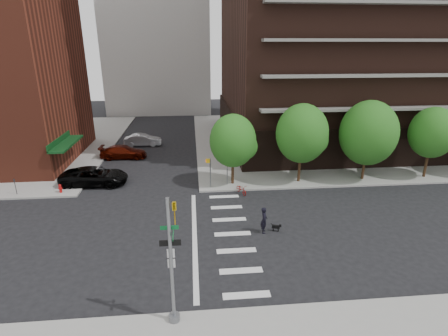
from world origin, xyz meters
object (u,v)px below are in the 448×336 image
(parked_car_black, at_px, (94,176))
(parked_car_silver, at_px, (143,140))
(parked_car_maroon, at_px, (123,152))
(scooter, at_px, (241,189))
(dog_walker, at_px, (264,220))
(traffic_signal, at_px, (172,272))
(fire_hydrant, at_px, (60,188))

(parked_car_black, bearing_deg, parked_car_silver, -10.17)
(parked_car_maroon, relative_size, scooter, 3.24)
(scooter, bearing_deg, parked_car_black, 143.71)
(parked_car_maroon, distance_m, dog_walker, 21.05)
(traffic_signal, distance_m, scooter, 15.03)
(parked_car_maroon, xyz_separation_m, parked_car_silver, (1.49, 4.89, 0.01))
(parked_car_black, xyz_separation_m, dog_walker, (13.28, -9.64, 0.11))
(parked_car_black, height_order, parked_car_silver, parked_car_black)
(scooter, bearing_deg, parked_car_silver, 100.31)
(scooter, bearing_deg, parked_car_maroon, 114.59)
(dog_walker, bearing_deg, parked_car_silver, 33.86)
(parked_car_maroon, distance_m, scooter, 15.75)
(parked_car_maroon, relative_size, dog_walker, 2.73)
(scooter, bearing_deg, fire_hydrant, 152.79)
(parked_car_black, relative_size, scooter, 3.76)
(scooter, bearing_deg, dog_walker, -107.13)
(fire_hydrant, bearing_deg, dog_walker, -26.50)
(traffic_signal, relative_size, parked_car_maroon, 1.21)
(fire_hydrant, distance_m, parked_car_silver, 15.21)
(parked_car_silver, bearing_deg, dog_walker, -155.72)
(fire_hydrant, xyz_separation_m, parked_car_black, (2.31, 1.87, 0.25))
(traffic_signal, relative_size, parked_car_black, 1.04)
(fire_hydrant, xyz_separation_m, parked_car_silver, (5.00, 14.36, 0.18))
(fire_hydrant, bearing_deg, parked_car_maroon, 69.65)
(traffic_signal, relative_size, dog_walker, 3.31)
(traffic_signal, distance_m, parked_car_maroon, 25.68)
(parked_car_maroon, bearing_deg, traffic_signal, -164.44)
(parked_car_black, xyz_separation_m, parked_car_maroon, (1.21, 7.60, -0.08))
(parked_car_black, bearing_deg, traffic_signal, -153.78)
(parked_car_maroon, bearing_deg, fire_hydrant, 160.47)
(fire_hydrant, distance_m, dog_walker, 17.42)
(parked_car_silver, relative_size, scooter, 2.91)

